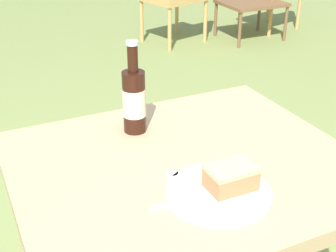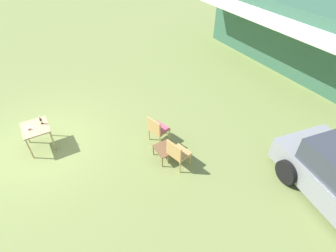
{
  "view_description": "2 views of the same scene",
  "coord_description": "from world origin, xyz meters",
  "px_view_note": "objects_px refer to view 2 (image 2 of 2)",
  "views": [
    {
      "loc": [
        -0.45,
        -0.86,
        1.33
      ],
      "look_at": [
        0.0,
        0.1,
        0.79
      ],
      "focal_mm": 50.0,
      "sensor_mm": 36.0,
      "label": 1
    },
    {
      "loc": [
        6.7,
        0.41,
        5.45
      ],
      "look_at": [
        2.0,
        3.15,
        0.9
      ],
      "focal_mm": 28.0,
      "sensor_mm": 36.0,
      "label": 2
    }
  ],
  "objects_px": {
    "cake_on_plate": "(29,129)",
    "garden_side_table": "(165,149)",
    "wicker_chair_cushioned": "(158,128)",
    "wicker_chair_plain": "(177,152)",
    "patio_table": "(36,129)",
    "cola_bottle_near": "(41,121)"
  },
  "relations": [
    {
      "from": "wicker_chair_cushioned",
      "to": "cake_on_plate",
      "type": "distance_m",
      "value": 3.57
    },
    {
      "from": "cake_on_plate",
      "to": "cola_bottle_near",
      "type": "relative_size",
      "value": 0.92
    },
    {
      "from": "garden_side_table",
      "to": "cola_bottle_near",
      "type": "height_order",
      "value": "cola_bottle_near"
    },
    {
      "from": "cake_on_plate",
      "to": "cola_bottle_near",
      "type": "bearing_deg",
      "value": 100.06
    },
    {
      "from": "garden_side_table",
      "to": "cake_on_plate",
      "type": "height_order",
      "value": "cake_on_plate"
    },
    {
      "from": "cake_on_plate",
      "to": "garden_side_table",
      "type": "bearing_deg",
      "value": 54.11
    },
    {
      "from": "patio_table",
      "to": "wicker_chair_plain",
      "type": "bearing_deg",
      "value": 49.13
    },
    {
      "from": "garden_side_table",
      "to": "cola_bottle_near",
      "type": "bearing_deg",
      "value": -130.11
    },
    {
      "from": "wicker_chair_plain",
      "to": "cola_bottle_near",
      "type": "distance_m",
      "value": 3.93
    },
    {
      "from": "cake_on_plate",
      "to": "cola_bottle_near",
      "type": "xyz_separation_m",
      "value": [
        -0.06,
        0.36,
        0.07
      ]
    },
    {
      "from": "wicker_chair_plain",
      "to": "cake_on_plate",
      "type": "height_order",
      "value": "wicker_chair_plain"
    },
    {
      "from": "garden_side_table",
      "to": "patio_table",
      "type": "height_order",
      "value": "patio_table"
    },
    {
      "from": "wicker_chair_cushioned",
      "to": "cake_on_plate",
      "type": "relative_size",
      "value": 3.79
    },
    {
      "from": "garden_side_table",
      "to": "cola_bottle_near",
      "type": "relative_size",
      "value": 2.29
    },
    {
      "from": "wicker_chair_plain",
      "to": "patio_table",
      "type": "distance_m",
      "value": 4.04
    },
    {
      "from": "wicker_chair_cushioned",
      "to": "patio_table",
      "type": "xyz_separation_m",
      "value": [
        -1.52,
        -3.07,
        0.16
      ]
    },
    {
      "from": "wicker_chair_plain",
      "to": "wicker_chair_cushioned",
      "type": "bearing_deg",
      "value": -14.96
    },
    {
      "from": "garden_side_table",
      "to": "patio_table",
      "type": "relative_size",
      "value": 0.7
    },
    {
      "from": "wicker_chair_plain",
      "to": "cake_on_plate",
      "type": "distance_m",
      "value": 4.15
    },
    {
      "from": "wicker_chair_cushioned",
      "to": "garden_side_table",
      "type": "distance_m",
      "value": 0.75
    },
    {
      "from": "cola_bottle_near",
      "to": "wicker_chair_plain",
      "type": "bearing_deg",
      "value": 46.63
    },
    {
      "from": "garden_side_table",
      "to": "cake_on_plate",
      "type": "distance_m",
      "value": 3.8
    }
  ]
}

